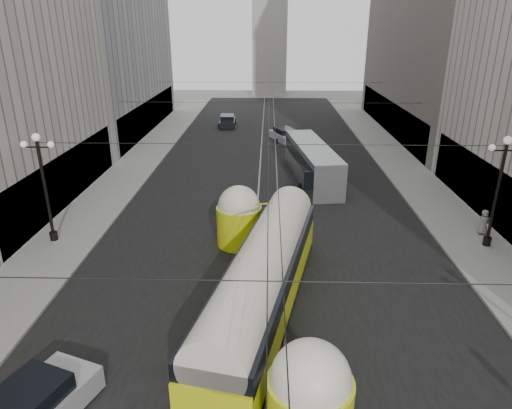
{
  "coord_description": "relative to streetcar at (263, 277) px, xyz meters",
  "views": [
    {
      "loc": [
        -0.01,
        -5.9,
        11.99
      ],
      "look_at": [
        -0.62,
        16.0,
        3.31
      ],
      "focal_mm": 32.0,
      "sensor_mm": 36.0,
      "label": 1
    }
  ],
  "objects": [
    {
      "name": "city_bus",
      "position": [
        3.74,
        18.8,
        -0.17
      ],
      "size": [
        3.97,
        11.71,
        2.91
      ],
      "color": "gray",
      "rests_on": "ground"
    },
    {
      "name": "sedan_white_far",
      "position": [
        1.91,
        32.11,
        -1.11
      ],
      "size": [
        3.44,
        4.91,
        1.43
      ],
      "color": "silver",
      "rests_on": "ground"
    },
    {
      "name": "road",
      "position": [
        0.18,
        21.16,
        -1.76
      ],
      "size": [
        20.0,
        85.0,
        0.02
      ],
      "primitive_type": "cube",
      "color": "black",
      "rests_on": "ground"
    },
    {
      "name": "lamppost_right_mid",
      "position": [
        12.78,
        6.66,
        1.98
      ],
      "size": [
        1.86,
        0.44,
        6.37
      ],
      "color": "black",
      "rests_on": "sidewalk_right"
    },
    {
      "name": "streetcar",
      "position": [
        0.0,
        0.0,
        0.0
      ],
      "size": [
        5.55,
        16.12,
        3.61
      ],
      "color": "#CCD712",
      "rests_on": "ground"
    },
    {
      "name": "sidewalk_left",
      "position": [
        -11.82,
        24.66,
        -1.69
      ],
      "size": [
        4.0,
        72.0,
        0.15
      ],
      "primitive_type": "cube",
      "color": "gray",
      "rests_on": "ground"
    },
    {
      "name": "sedan_dark_far",
      "position": [
        -5.01,
        39.59,
        -1.11
      ],
      "size": [
        2.12,
        4.66,
        1.44
      ],
      "color": "black",
      "rests_on": "ground"
    },
    {
      "name": "pedestrian_sidewalk_right",
      "position": [
        13.16,
        8.18,
        -0.84
      ],
      "size": [
        0.83,
        0.59,
        1.55
      ],
      "primitive_type": "imported",
      "rotation": [
        0.0,
        0.0,
        2.97
      ],
      "color": "gray",
      "rests_on": "sidewalk_right"
    },
    {
      "name": "building_left_far",
      "position": [
        -19.81,
        36.66,
        12.55
      ],
      "size": [
        12.6,
        28.6,
        28.6
      ],
      "color": "#999999",
      "rests_on": "ground"
    },
    {
      "name": "distant_tower",
      "position": [
        0.18,
        68.66,
        13.21
      ],
      "size": [
        6.0,
        6.0,
        31.36
      ],
      "color": "#B2AFA8",
      "rests_on": "ground"
    },
    {
      "name": "rail_right",
      "position": [
        0.93,
        21.16,
        -1.76
      ],
      "size": [
        0.12,
        85.0,
        0.04
      ],
      "primitive_type": "cube",
      "color": "gray",
      "rests_on": "ground"
    },
    {
      "name": "rail_left",
      "position": [
        -0.57,
        21.16,
        -1.76
      ],
      "size": [
        0.12,
        85.0,
        0.04
      ],
      "primitive_type": "cube",
      "color": "gray",
      "rests_on": "ground"
    },
    {
      "name": "lamppost_left_mid",
      "position": [
        -12.42,
        6.66,
        1.98
      ],
      "size": [
        1.86,
        0.44,
        6.37
      ],
      "color": "black",
      "rests_on": "sidewalk_left"
    },
    {
      "name": "catenary",
      "position": [
        0.3,
        20.16,
        4.12
      ],
      "size": [
        25.0,
        72.0,
        0.23
      ],
      "color": "black",
      "rests_on": "ground"
    },
    {
      "name": "sidewalk_right",
      "position": [
        12.18,
        24.66,
        -1.69
      ],
      "size": [
        4.0,
        72.0,
        0.15
      ],
      "primitive_type": "cube",
      "color": "gray",
      "rests_on": "ground"
    }
  ]
}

